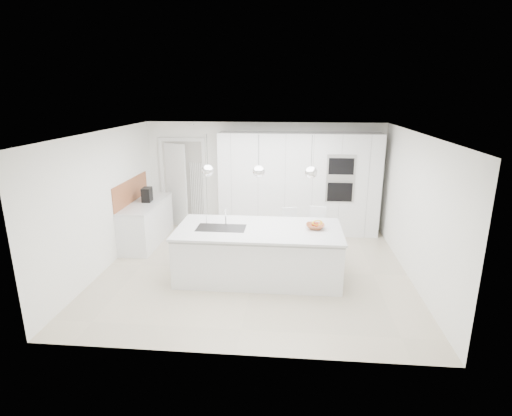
# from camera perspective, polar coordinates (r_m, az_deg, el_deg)

# --- Properties ---
(floor) EXTENTS (5.50, 5.50, 0.00)m
(floor) POSITION_cam_1_polar(r_m,az_deg,el_deg) (7.45, -0.21, -8.80)
(floor) COLOR beige
(floor) RESTS_ON ground
(wall_back) EXTENTS (5.50, 0.00, 5.50)m
(wall_back) POSITION_cam_1_polar(r_m,az_deg,el_deg) (9.44, 1.21, 4.58)
(wall_back) COLOR white
(wall_back) RESTS_ON ground
(wall_left) EXTENTS (0.00, 5.00, 5.00)m
(wall_left) POSITION_cam_1_polar(r_m,az_deg,el_deg) (7.77, -20.87, 0.96)
(wall_left) COLOR white
(wall_left) RESTS_ON ground
(ceiling) EXTENTS (5.50, 5.50, 0.00)m
(ceiling) POSITION_cam_1_polar(r_m,az_deg,el_deg) (6.79, -0.23, 10.71)
(ceiling) COLOR white
(ceiling) RESTS_ON wall_back
(tall_cabinets) EXTENTS (3.60, 0.60, 2.30)m
(tall_cabinets) POSITION_cam_1_polar(r_m,az_deg,el_deg) (9.15, 6.09, 3.47)
(tall_cabinets) COLOR white
(tall_cabinets) RESTS_ON floor
(oven_stack) EXTENTS (0.62, 0.04, 1.05)m
(oven_stack) POSITION_cam_1_polar(r_m,az_deg,el_deg) (8.87, 11.99, 4.13)
(oven_stack) COLOR #A5A5A8
(oven_stack) RESTS_ON tall_cabinets
(doorway_frame) EXTENTS (1.11, 0.08, 2.13)m
(doorway_frame) POSITION_cam_1_polar(r_m,az_deg,el_deg) (9.79, -10.30, 3.39)
(doorway_frame) COLOR white
(doorway_frame) RESTS_ON floor
(hallway_door) EXTENTS (0.76, 0.38, 2.00)m
(hallway_door) POSITION_cam_1_polar(r_m,az_deg,el_deg) (9.81, -11.78, 3.22)
(hallway_door) COLOR white
(hallway_door) RESTS_ON floor
(radiator) EXTENTS (0.32, 0.04, 1.40)m
(radiator) POSITION_cam_1_polar(r_m,az_deg,el_deg) (9.74, -8.44, 2.35)
(radiator) COLOR white
(radiator) RESTS_ON floor
(left_base_cabinets) EXTENTS (0.60, 1.80, 0.86)m
(left_base_cabinets) POSITION_cam_1_polar(r_m,az_deg,el_deg) (8.93, -15.33, -2.14)
(left_base_cabinets) COLOR white
(left_base_cabinets) RESTS_ON floor
(left_worktop) EXTENTS (0.62, 1.82, 0.04)m
(left_worktop) POSITION_cam_1_polar(r_m,az_deg,el_deg) (8.80, -15.54, 0.65)
(left_worktop) COLOR silver
(left_worktop) RESTS_ON left_base_cabinets
(oak_backsplash) EXTENTS (0.02, 1.80, 0.50)m
(oak_backsplash) POSITION_cam_1_polar(r_m,az_deg,el_deg) (8.84, -17.42, 2.37)
(oak_backsplash) COLOR #B06A43
(oak_backsplash) RESTS_ON wall_left
(island_base) EXTENTS (2.80, 1.20, 0.86)m
(island_base) POSITION_cam_1_polar(r_m,az_deg,el_deg) (7.00, 0.37, -6.67)
(island_base) COLOR white
(island_base) RESTS_ON floor
(island_worktop) EXTENTS (2.84, 1.40, 0.04)m
(island_worktop) POSITION_cam_1_polar(r_m,az_deg,el_deg) (6.88, 0.42, -3.05)
(island_worktop) COLOR silver
(island_worktop) RESTS_ON island_base
(island_sink) EXTENTS (0.84, 0.44, 0.18)m
(island_sink) POSITION_cam_1_polar(r_m,az_deg,el_deg) (6.94, -4.99, -3.48)
(island_sink) COLOR #3F3F42
(island_sink) RESTS_ON island_worktop
(island_tap) EXTENTS (0.02, 0.02, 0.30)m
(island_tap) POSITION_cam_1_polar(r_m,az_deg,el_deg) (7.04, -4.35, -1.19)
(island_tap) COLOR white
(island_tap) RESTS_ON island_worktop
(pendant_left) EXTENTS (0.20, 0.20, 0.20)m
(pendant_left) POSITION_cam_1_polar(r_m,az_deg,el_deg) (6.69, -6.90, 5.32)
(pendant_left) COLOR white
(pendant_left) RESTS_ON ceiling
(pendant_mid) EXTENTS (0.20, 0.20, 0.20)m
(pendant_mid) POSITION_cam_1_polar(r_m,az_deg,el_deg) (6.57, 0.40, 5.24)
(pendant_mid) COLOR white
(pendant_mid) RESTS_ON ceiling
(pendant_right) EXTENTS (0.20, 0.20, 0.20)m
(pendant_right) POSITION_cam_1_polar(r_m,az_deg,el_deg) (6.55, 7.85, 5.06)
(pendant_right) COLOR white
(pendant_right) RESTS_ON ceiling
(fruit_bowl) EXTENTS (0.34, 0.34, 0.08)m
(fruit_bowl) POSITION_cam_1_polar(r_m,az_deg,el_deg) (6.92, 8.46, -2.61)
(fruit_bowl) COLOR #B06A43
(fruit_bowl) RESTS_ON island_worktop
(espresso_machine) EXTENTS (0.20, 0.29, 0.30)m
(espresso_machine) POSITION_cam_1_polar(r_m,az_deg,el_deg) (8.83, -15.31, 1.85)
(espresso_machine) COLOR black
(espresso_machine) RESTS_ON left_worktop
(bar_stool_left) EXTENTS (0.44, 0.52, 0.97)m
(bar_stool_left) POSITION_cam_1_polar(r_m,az_deg,el_deg) (7.88, 4.72, -3.62)
(bar_stool_left) COLOR white
(bar_stool_left) RESTS_ON floor
(bar_stool_right) EXTENTS (0.41, 0.52, 1.01)m
(bar_stool_right) POSITION_cam_1_polar(r_m,az_deg,el_deg) (7.87, 8.75, -3.64)
(bar_stool_right) COLOR white
(bar_stool_right) RESTS_ON floor
(apple_a) EXTENTS (0.07, 0.07, 0.07)m
(apple_a) POSITION_cam_1_polar(r_m,az_deg,el_deg) (6.92, 8.62, -2.38)
(apple_a) COLOR #B43115
(apple_a) RESTS_ON fruit_bowl
(apple_b) EXTENTS (0.07, 0.07, 0.07)m
(apple_b) POSITION_cam_1_polar(r_m,az_deg,el_deg) (6.94, 8.22, -2.29)
(apple_b) COLOR #B43115
(apple_b) RESTS_ON fruit_bowl
(banana_bunch) EXTENTS (0.22, 0.16, 0.20)m
(banana_bunch) POSITION_cam_1_polar(r_m,az_deg,el_deg) (6.89, 8.73, -2.10)
(banana_bunch) COLOR yellow
(banana_bunch) RESTS_ON fruit_bowl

